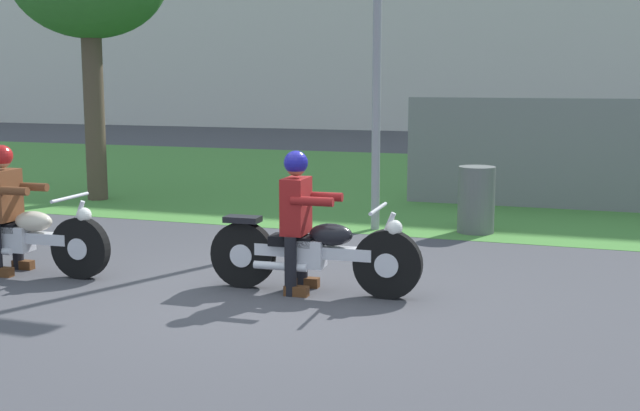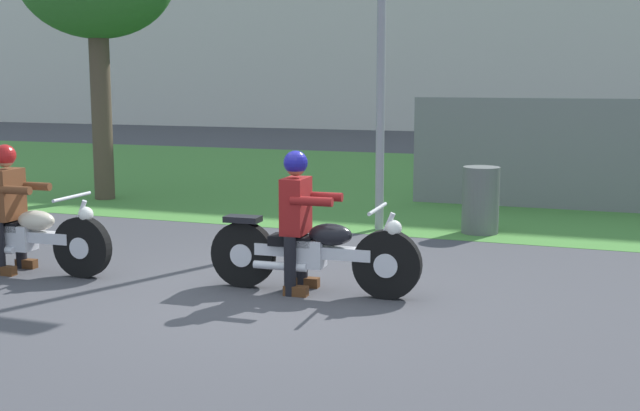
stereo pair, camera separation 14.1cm
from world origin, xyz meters
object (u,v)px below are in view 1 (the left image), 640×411
motorcycle_follow (21,238)px  rider_follow (6,199)px  rider_lead (298,210)px  trash_can (476,200)px  motorcycle_lead (314,253)px

motorcycle_follow → rider_follow: rider_follow is taller
rider_lead → trash_can: size_ratio=1.54×
motorcycle_lead → motorcycle_follow: size_ratio=1.01×
motorcycle_lead → rider_follow: 3.49m
rider_follow → motorcycle_lead: bearing=2.5°
rider_lead → motorcycle_follow: size_ratio=0.66×
rider_lead → motorcycle_lead: bearing=-0.8°
rider_follow → trash_can: (4.51, 4.04, -0.36)m
motorcycle_lead → rider_lead: 0.46m
trash_can → motorcycle_follow: bearing=-137.1°
motorcycle_lead → trash_can: trash_can is taller
motorcycle_follow → trash_can: 5.93m
motorcycle_lead → rider_follow: size_ratio=1.55×
motorcycle_lead → trash_can: 3.90m
trash_can → rider_lead: bearing=-108.1°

